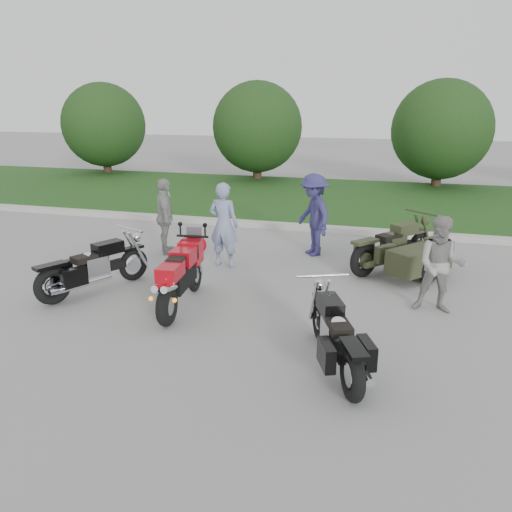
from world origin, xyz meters
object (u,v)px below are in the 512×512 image
(cruiser_right, at_px, (337,339))
(person_back, at_px, (165,217))
(person_grey, at_px, (441,265))
(cruiser_sidecar, at_px, (407,255))
(person_denim, at_px, (313,215))
(sportbike_red, at_px, (180,274))
(person_stripe, at_px, (224,225))
(cruiser_left, at_px, (91,269))

(cruiser_right, height_order, person_back, person_back)
(person_grey, bearing_deg, cruiser_sidecar, 107.80)
(person_denim, bearing_deg, person_grey, 7.13)
(sportbike_red, height_order, person_back, person_back)
(cruiser_sidecar, bearing_deg, person_stripe, -134.72)
(cruiser_right, bearing_deg, sportbike_red, 131.69)
(cruiser_left, bearing_deg, person_denim, 71.30)
(cruiser_left, distance_m, person_back, 2.56)
(cruiser_left, xyz_separation_m, person_denim, (3.31, 3.30, 0.45))
(person_stripe, relative_size, person_denim, 0.97)
(cruiser_sidecar, relative_size, person_stripe, 1.24)
(person_grey, distance_m, person_denim, 3.49)
(cruiser_left, xyz_separation_m, person_back, (0.22, 2.52, 0.39))
(cruiser_left, relative_size, person_denim, 1.15)
(cruiser_sidecar, xyz_separation_m, person_grey, (0.47, -1.64, 0.36))
(person_back, bearing_deg, cruiser_left, 144.54)
(cruiser_right, distance_m, person_denim, 4.91)
(cruiser_sidecar, distance_m, person_back, 5.06)
(cruiser_left, height_order, cruiser_right, cruiser_left)
(sportbike_red, distance_m, person_stripe, 2.24)
(sportbike_red, relative_size, cruiser_left, 1.01)
(cruiser_left, height_order, person_denim, person_denim)
(sportbike_red, height_order, person_grey, person_grey)
(cruiser_right, relative_size, person_back, 1.21)
(sportbike_red, xyz_separation_m, cruiser_left, (-1.77, 0.18, -0.14))
(person_stripe, bearing_deg, cruiser_left, 56.09)
(cruiser_left, relative_size, cruiser_sidecar, 0.95)
(cruiser_sidecar, bearing_deg, person_grey, -35.14)
(cruiser_sidecar, relative_size, person_back, 1.29)
(person_back, bearing_deg, cruiser_right, -163.97)
(person_denim, bearing_deg, cruiser_right, -23.70)
(sportbike_red, height_order, cruiser_right, sportbike_red)
(person_grey, xyz_separation_m, person_back, (-5.51, 1.73, 0.05))
(person_stripe, bearing_deg, person_denim, -135.09)
(person_back, bearing_deg, person_denim, -106.28)
(person_grey, xyz_separation_m, person_denim, (-2.42, 2.51, 0.11))
(cruiser_right, height_order, person_stripe, person_stripe)
(person_stripe, xyz_separation_m, person_denim, (1.58, 1.26, 0.03))
(person_stripe, distance_m, person_back, 1.58)
(person_grey, height_order, person_back, person_back)
(cruiser_right, relative_size, cruiser_sidecar, 0.94)
(cruiser_sidecar, distance_m, person_stripe, 3.58)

